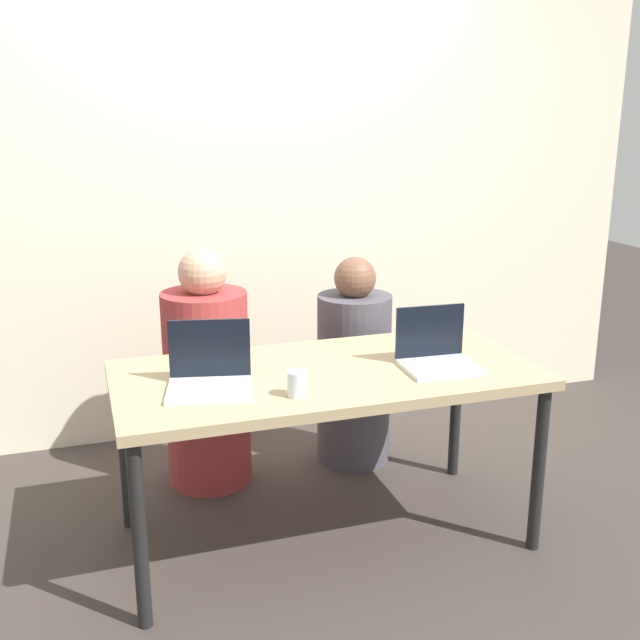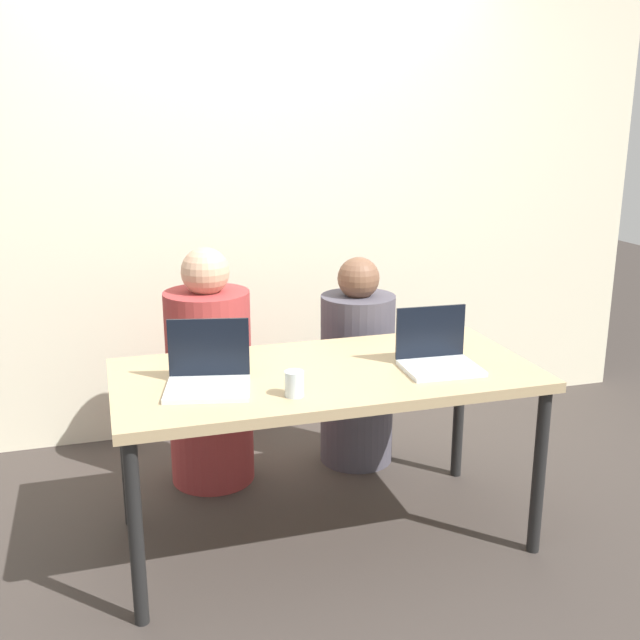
# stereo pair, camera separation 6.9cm
# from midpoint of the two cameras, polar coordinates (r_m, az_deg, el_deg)

# --- Properties ---
(ground_plane) EXTENTS (12.00, 12.00, 0.00)m
(ground_plane) POSITION_cam_midpoint_polar(r_m,az_deg,el_deg) (3.20, 1.06, -16.12)
(ground_plane) COLOR #39322E
(back_wall) EXTENTS (4.50, 0.10, 2.55)m
(back_wall) POSITION_cam_midpoint_polar(r_m,az_deg,el_deg) (3.97, -4.53, 9.70)
(back_wall) COLOR beige
(back_wall) RESTS_ON ground
(desk) EXTENTS (1.62, 0.77, 0.72)m
(desk) POSITION_cam_midpoint_polar(r_m,az_deg,el_deg) (2.91, 1.13, -5.02)
(desk) COLOR tan
(desk) RESTS_ON ground
(person_on_left) EXTENTS (0.46, 0.46, 1.11)m
(person_on_left) POSITION_cam_midpoint_polar(r_m,az_deg,el_deg) (3.48, -7.83, -4.56)
(person_on_left) COLOR #9B3333
(person_on_left) RESTS_ON ground
(person_on_right) EXTENTS (0.39, 0.39, 1.03)m
(person_on_right) POSITION_cam_midpoint_polar(r_m,az_deg,el_deg) (3.66, 3.39, -4.02)
(person_on_right) COLOR #48444F
(person_on_right) RESTS_ON ground
(laptop_front_left) EXTENTS (0.34, 0.30, 0.23)m
(laptop_front_left) POSITION_cam_midpoint_polar(r_m,az_deg,el_deg) (2.72, -7.80, -4.09)
(laptop_front_left) COLOR silver
(laptop_front_left) RESTS_ON desk
(laptop_front_right) EXTENTS (0.30, 0.27, 0.23)m
(laptop_front_right) POSITION_cam_midpoint_polar(r_m,az_deg,el_deg) (2.94, 9.57, -2.65)
(laptop_front_right) COLOR silver
(laptop_front_right) RESTS_ON desk
(water_glass_left) EXTENTS (0.07, 0.07, 0.09)m
(water_glass_left) POSITION_cam_midpoint_polar(r_m,az_deg,el_deg) (2.62, -1.21, -5.01)
(water_glass_left) COLOR silver
(water_glass_left) RESTS_ON desk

